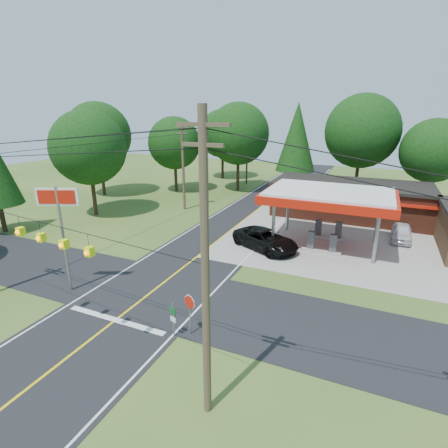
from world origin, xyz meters
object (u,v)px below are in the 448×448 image
at_px(octagonal_stop_sign, 190,305).
at_px(gas_canopy, 329,198).
at_px(suv_car, 265,240).
at_px(sedan_car, 402,233).
at_px(big_stop_sign, 60,215).

bearing_deg(octagonal_stop_sign, gas_canopy, 74.30).
distance_m(suv_car, sedan_car, 12.74).
xyz_separation_m(sedan_car, big_stop_sign, (-20.15, -19.04, 4.46)).
height_order(big_stop_sign, octagonal_stop_sign, big_stop_sign).
xyz_separation_m(big_stop_sign, octagonal_stop_sign, (9.50, -0.97, -3.44)).
relative_size(suv_car, big_stop_sign, 0.86).
xyz_separation_m(suv_car, octagonal_stop_sign, (-0.00, -13.01, 0.91)).
bearing_deg(octagonal_stop_sign, big_stop_sign, 174.17).
relative_size(gas_canopy, suv_car, 1.76).
bearing_deg(suv_car, octagonal_stop_sign, -152.89).
distance_m(big_stop_sign, octagonal_stop_sign, 10.15).
relative_size(suv_car, sedan_car, 1.40).
height_order(suv_car, octagonal_stop_sign, octagonal_stop_sign).
distance_m(sedan_car, octagonal_stop_sign, 22.69).
relative_size(suv_car, octagonal_stop_sign, 2.56).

